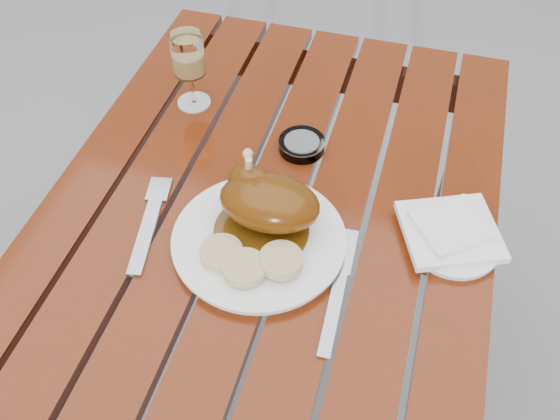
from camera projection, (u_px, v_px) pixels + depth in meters
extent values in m
plane|color=slate|center=(270.00, 398.00, 1.67)|extent=(60.00, 60.00, 0.00)
cube|color=maroon|center=(268.00, 325.00, 1.39)|extent=(0.80, 1.20, 0.75)
cylinder|color=white|center=(259.00, 241.00, 1.06)|extent=(0.37, 0.37, 0.02)
cylinder|color=#4F2D09|center=(261.00, 230.00, 1.06)|extent=(0.16, 0.16, 0.00)
ellipsoid|color=#6D3508|center=(270.00, 203.00, 1.04)|extent=(0.17, 0.12, 0.09)
ellipsoid|color=#6D3508|center=(251.00, 182.00, 1.05)|extent=(0.08, 0.06, 0.07)
cylinder|color=#C6B28C|center=(249.00, 172.00, 1.04)|extent=(0.02, 0.04, 0.09)
cylinder|color=tan|center=(221.00, 253.00, 1.02)|extent=(0.07, 0.07, 0.02)
cylinder|color=tan|center=(245.00, 268.00, 0.99)|extent=(0.07, 0.07, 0.02)
cylinder|color=tan|center=(281.00, 260.00, 1.00)|extent=(0.07, 0.07, 0.02)
cylinder|color=tan|center=(190.00, 71.00, 1.26)|extent=(0.08, 0.08, 0.16)
cylinder|color=white|center=(454.00, 242.00, 1.06)|extent=(0.19, 0.19, 0.01)
cube|color=white|center=(450.00, 231.00, 1.06)|extent=(0.20, 0.20, 0.01)
cylinder|color=#B2B7BC|center=(302.00, 145.00, 1.22)|extent=(0.12, 0.12, 0.02)
cube|color=gray|center=(148.00, 228.00, 1.09)|extent=(0.06, 0.21, 0.01)
cube|color=gray|center=(336.00, 299.00, 0.99)|extent=(0.03, 0.22, 0.01)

